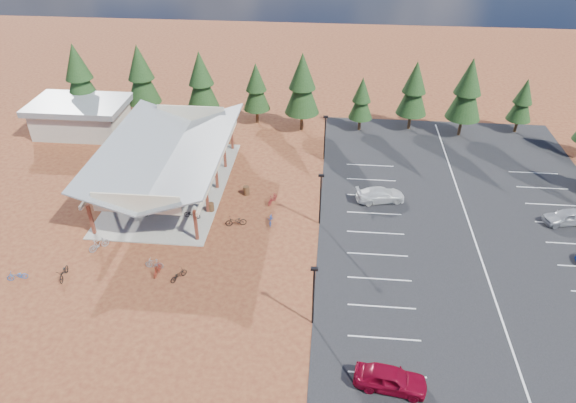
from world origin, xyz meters
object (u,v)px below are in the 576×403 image
at_px(bike_pavilion, 168,153).
at_px(car_3, 380,195).
at_px(bike_10, 17,276).
at_px(bike_0, 139,211).
at_px(bike_1, 135,202).
at_px(lamp_post_0, 314,292).
at_px(bike_3, 170,144).
at_px(bike_15, 272,199).
at_px(car_8, 566,217).
at_px(outbuilding, 81,117).
at_px(bike_4, 192,214).
at_px(bike_16, 236,221).
at_px(trash_bin_0, 211,207).
at_px(bike_13, 154,264).
at_px(bike_12, 178,275).
at_px(bike_14, 271,219).
at_px(lamp_post_1, 320,196).
at_px(bike_7, 198,151).
at_px(bike_6, 194,176).
at_px(bike_8, 64,273).
at_px(bike_9, 99,244).
at_px(car_0, 391,379).
at_px(bike_5, 190,191).
at_px(lamp_post_2, 325,135).
at_px(trash_bin_1, 246,191).
at_px(bike_11, 158,269).
at_px(bike_2, 171,163).

bearing_deg(bike_pavilion, car_3, -2.26).
bearing_deg(bike_10, bike_pavilion, 131.50).
bearing_deg(bike_0, bike_1, 40.82).
bearing_deg(lamp_post_0, bike_1, 143.38).
bearing_deg(car_3, bike_3, 57.55).
bearing_deg(bike_15, car_8, -159.04).
height_order(outbuilding, bike_10, outbuilding).
bearing_deg(bike_1, car_8, -90.40).
height_order(bike_4, bike_16, bike_16).
xyz_separation_m(trash_bin_0, car_3, (15.81, 3.22, 0.26)).
relative_size(bike_pavilion, bike_1, 10.77).
xyz_separation_m(outbuilding, bike_13, (16.04, -23.31, -1.57)).
bearing_deg(bike_10, bike_12, 76.40).
bearing_deg(lamp_post_0, bike_pavilion, 131.42).
bearing_deg(bike_10, bike_14, 97.00).
xyz_separation_m(lamp_post_1, bike_12, (-10.68, -8.40, -2.55)).
distance_m(bike_7, bike_13, 18.87).
bearing_deg(bike_3, bike_10, 145.88).
xyz_separation_m(bike_6, bike_8, (-6.62, -15.33, -0.03)).
bearing_deg(bike_10, bike_4, 109.48).
xyz_separation_m(bike_0, bike_12, (5.88, -7.99, -0.15)).
relative_size(lamp_post_1, bike_9, 2.80).
bearing_deg(bike_16, bike_15, 129.94).
relative_size(bike_13, car_0, 0.34).
bearing_deg(bike_4, bike_0, 99.61).
bearing_deg(trash_bin_0, car_0, -49.57).
bearing_deg(car_3, bike_4, 92.74).
distance_m(outbuilding, bike_14, 29.60).
xyz_separation_m(outbuilding, bike_5, (16.22, -12.56, -1.46)).
height_order(bike_6, car_8, car_8).
bearing_deg(lamp_post_0, bike_14, 110.62).
bearing_deg(bike_4, outbuilding, 55.70).
height_order(bike_4, car_3, car_3).
height_order(lamp_post_2, trash_bin_1, lamp_post_2).
bearing_deg(trash_bin_1, car_0, -59.51).
height_order(bike_3, car_3, car_3).
bearing_deg(bike_9, bike_pavilion, -68.49).
bearing_deg(bike_4, trash_bin_0, -38.92).
distance_m(lamp_post_1, bike_11, 15.01).
relative_size(bike_8, bike_13, 1.21).
relative_size(bike_pavilion, bike_6, 12.22).
bearing_deg(bike_pavilion, bike_7, 80.79).
relative_size(bike_15, bike_16, 0.87).
distance_m(lamp_post_1, bike_3, 21.75).
height_order(bike_pavilion, bike_2, bike_pavilion).
distance_m(trash_bin_1, bike_1, 10.54).
distance_m(trash_bin_0, bike_11, 9.20).
xyz_separation_m(bike_7, bike_13, (0.98, -18.85, -0.15)).
bearing_deg(lamp_post_2, bike_12, -117.62).
relative_size(bike_pavilion, bike_5, 12.41).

